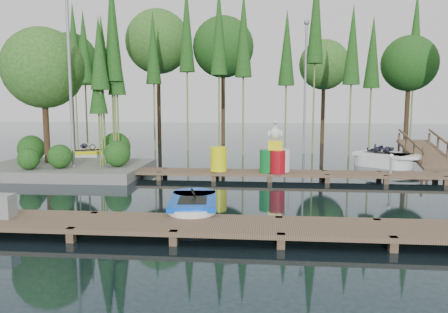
# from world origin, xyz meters

# --- Properties ---
(ground_plane) EXTENTS (90.00, 90.00, 0.00)m
(ground_plane) POSITION_xyz_m (0.00, 0.00, 0.00)
(ground_plane) COLOR #1C2C34
(near_dock) EXTENTS (18.00, 1.50, 0.50)m
(near_dock) POSITION_xyz_m (0.00, -4.50, 0.23)
(near_dock) COLOR brown
(near_dock) RESTS_ON ground
(far_dock) EXTENTS (15.00, 1.20, 0.50)m
(far_dock) POSITION_xyz_m (1.00, 2.50, 0.23)
(far_dock) COLOR brown
(far_dock) RESTS_ON ground
(island) EXTENTS (6.20, 4.20, 6.75)m
(island) POSITION_xyz_m (-6.30, 3.29, 3.18)
(island) COLOR slate
(island) RESTS_ON ground
(tree_screen) EXTENTS (34.42, 18.53, 10.31)m
(tree_screen) POSITION_xyz_m (-2.04, 10.60, 6.12)
(tree_screen) COLOR #3E2B1A
(tree_screen) RESTS_ON ground
(lamp_island) EXTENTS (0.30, 0.30, 7.25)m
(lamp_island) POSITION_xyz_m (-5.50, 2.50, 4.26)
(lamp_island) COLOR gray
(lamp_island) RESTS_ON ground
(lamp_rear) EXTENTS (0.30, 0.30, 7.25)m
(lamp_rear) POSITION_xyz_m (4.00, 11.00, 4.26)
(lamp_rear) COLOR gray
(lamp_rear) RESTS_ON ground
(ramp) EXTENTS (1.50, 3.94, 1.49)m
(ramp) POSITION_xyz_m (9.00, 6.50, 0.59)
(ramp) COLOR brown
(ramp) RESTS_ON ground
(boat_blue) EXTENTS (1.38, 2.57, 0.83)m
(boat_blue) POSITION_xyz_m (0.07, -3.10, 0.24)
(boat_blue) COLOR white
(boat_blue) RESTS_ON ground
(boat_yellow_far) EXTENTS (3.06, 2.38, 1.40)m
(boat_yellow_far) POSITION_xyz_m (-6.41, 6.32, 0.30)
(boat_yellow_far) COLOR white
(boat_yellow_far) RESTS_ON ground
(boat_white_far) EXTENTS (3.07, 2.96, 1.39)m
(boat_white_far) POSITION_xyz_m (7.09, 6.18, 0.31)
(boat_white_far) COLOR white
(boat_white_far) RESTS_ON ground
(utility_cabinet) EXTENTS (0.43, 0.37, 0.53)m
(utility_cabinet) POSITION_xyz_m (-3.98, -4.50, 0.57)
(utility_cabinet) COLOR gray
(utility_cabinet) RESTS_ON near_dock
(yellow_barrel) EXTENTS (0.61, 0.61, 0.91)m
(yellow_barrel) POSITION_xyz_m (0.11, 2.50, 0.76)
(yellow_barrel) COLOR #EEF40C
(yellow_barrel) RESTS_ON far_dock
(drum_cluster) EXTENTS (1.11, 1.02, 1.91)m
(drum_cluster) POSITION_xyz_m (2.22, 2.35, 0.86)
(drum_cluster) COLOR #0C6F27
(drum_cluster) RESTS_ON far_dock
(seagull_post) EXTENTS (0.45, 0.24, 0.72)m
(seagull_post) POSITION_xyz_m (6.35, 2.50, 0.78)
(seagull_post) COLOR gray
(seagull_post) RESTS_ON far_dock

